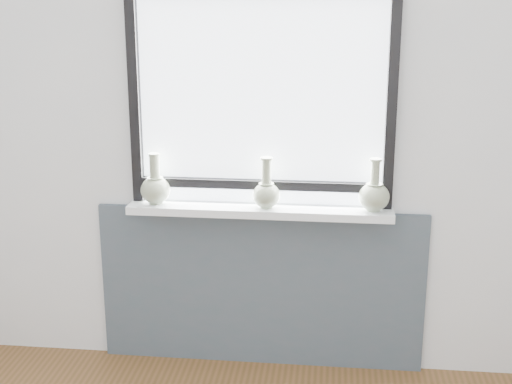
# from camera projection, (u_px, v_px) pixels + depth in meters

# --- Properties ---
(back_wall) EXTENTS (3.60, 0.02, 2.60)m
(back_wall) POSITION_uv_depth(u_px,v_px,m) (262.00, 123.00, 3.53)
(back_wall) COLOR silver
(back_wall) RESTS_ON ground
(apron_panel) EXTENTS (1.70, 0.03, 0.86)m
(apron_panel) POSITION_uv_depth(u_px,v_px,m) (261.00, 288.00, 3.74)
(apron_panel) COLOR #434A56
(apron_panel) RESTS_ON ground
(windowsill) EXTENTS (1.32, 0.18, 0.04)m
(windowsill) POSITION_uv_depth(u_px,v_px,m) (260.00, 210.00, 3.55)
(windowsill) COLOR white
(windowsill) RESTS_ON apron_panel
(window) EXTENTS (1.30, 0.06, 1.05)m
(window) POSITION_uv_depth(u_px,v_px,m) (261.00, 96.00, 3.45)
(window) COLOR black
(window) RESTS_ON windowsill
(vase_a) EXTENTS (0.15, 0.15, 0.26)m
(vase_a) POSITION_uv_depth(u_px,v_px,m) (155.00, 187.00, 3.57)
(vase_a) COLOR #98A486
(vase_a) RESTS_ON windowsill
(vase_b) EXTENTS (0.14, 0.14, 0.25)m
(vase_b) POSITION_uv_depth(u_px,v_px,m) (266.00, 192.00, 3.50)
(vase_b) COLOR #98A486
(vase_b) RESTS_ON windowsill
(vase_c) EXTENTS (0.15, 0.15, 0.26)m
(vase_c) POSITION_uv_depth(u_px,v_px,m) (374.00, 195.00, 3.45)
(vase_c) COLOR #98A486
(vase_c) RESTS_ON windowsill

